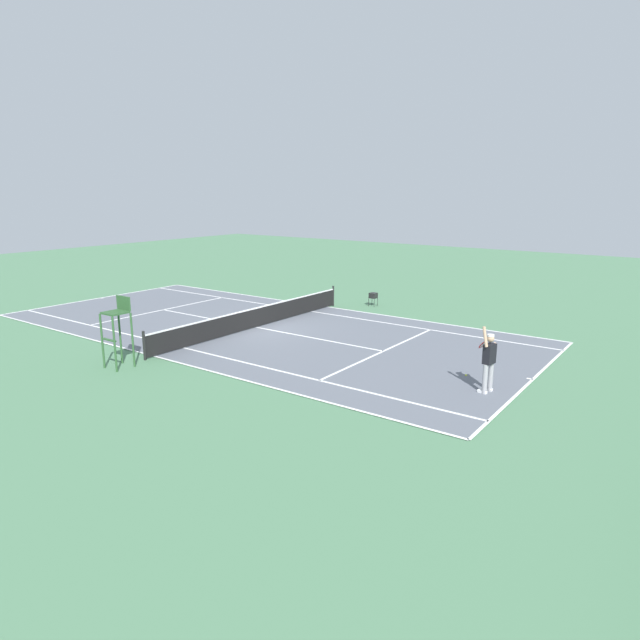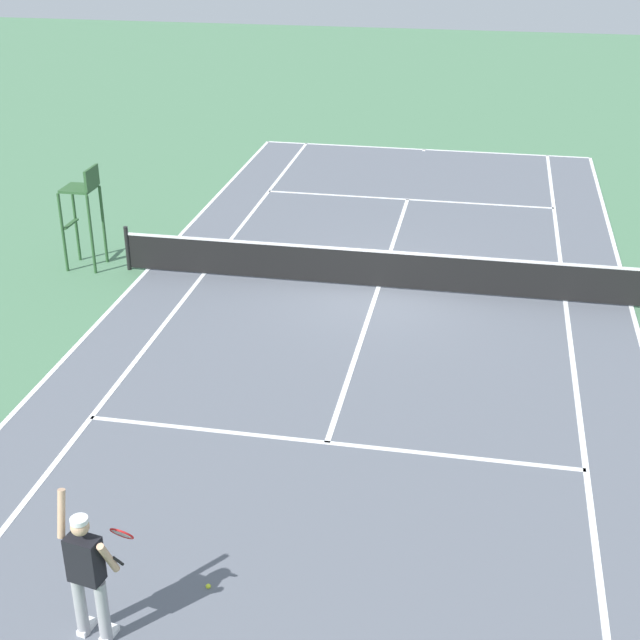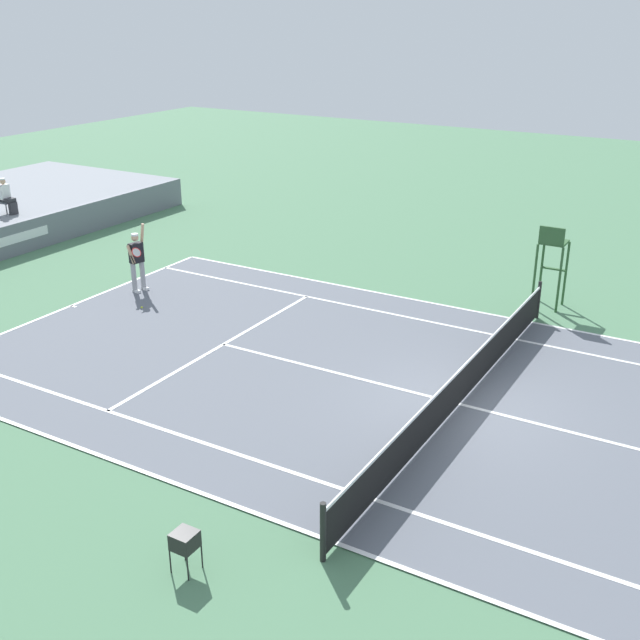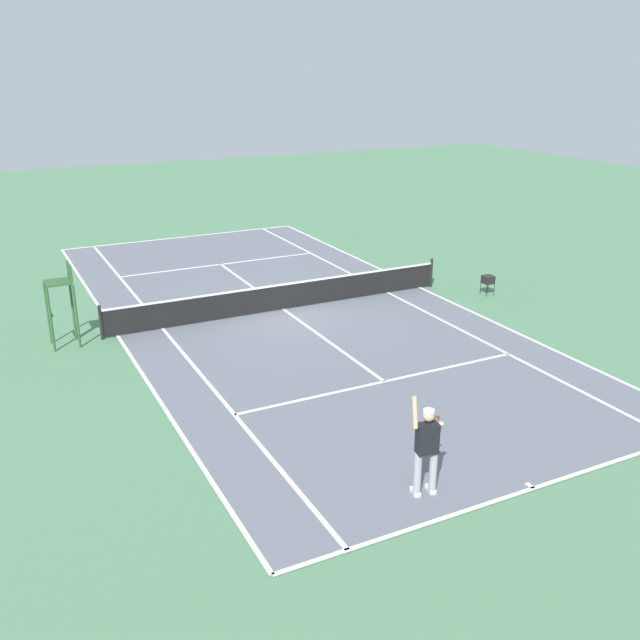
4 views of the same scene
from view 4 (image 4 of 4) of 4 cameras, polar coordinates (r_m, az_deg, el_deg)
name	(u,v)px [view 4 (image 4 of 4)]	position (r m, az deg, el deg)	size (l,w,h in m)	color
ground_plane	(284,310)	(23.67, -2.93, 0.80)	(80.00, 80.00, 0.00)	#4C7A56
court	(284,310)	(23.67, -2.93, 0.82)	(11.08, 23.88, 0.03)	slate
net	(284,295)	(23.51, -2.95, 2.00)	(11.98, 0.10, 1.07)	black
tennis_player	(427,449)	(13.52, 8.60, -10.22)	(0.82, 0.62, 2.08)	#9E9EA3
tennis_ball	(438,454)	(15.30, 9.48, -10.60)	(0.07, 0.07, 0.07)	#D1E533
umpire_chair	(62,294)	(21.51, -20.11, 1.96)	(0.77, 0.77, 2.44)	#2D562D
ball_hopper	(488,279)	(25.81, 13.42, 3.22)	(0.36, 0.36, 0.70)	black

